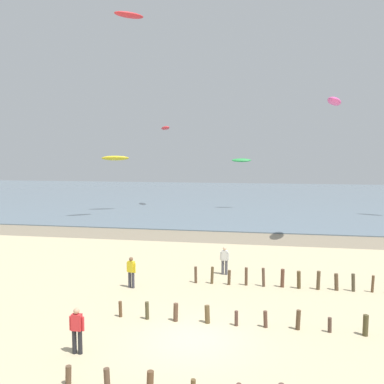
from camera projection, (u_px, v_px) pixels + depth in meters
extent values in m
plane|color=#C6B58C|center=(193.00, 338.00, 16.04)|extent=(160.00, 160.00, 0.00)
cube|color=gray|center=(234.00, 238.00, 35.80)|extent=(120.00, 5.16, 0.01)
cube|color=slate|center=(250.00, 196.00, 72.62)|extent=(160.00, 70.00, 0.10)
cylinder|color=brown|center=(68.00, 375.00, 12.76)|extent=(0.21, 0.19, 0.62)
cylinder|color=brown|center=(107.00, 379.00, 12.51)|extent=(0.21, 0.19, 0.67)
cylinder|color=brown|center=(150.00, 382.00, 12.30)|extent=(0.23, 0.24, 0.70)
cylinder|color=brown|center=(120.00, 309.00, 18.16)|extent=(0.16, 0.16, 0.71)
cylinder|color=#4C462D|center=(147.00, 311.00, 17.88)|extent=(0.18, 0.20, 0.79)
cylinder|color=brown|center=(176.00, 312.00, 17.68)|extent=(0.22, 0.22, 0.80)
cylinder|color=brown|center=(207.00, 314.00, 17.49)|extent=(0.25, 0.25, 0.78)
cylinder|color=brown|center=(236.00, 318.00, 17.21)|extent=(0.16, 0.17, 0.64)
cylinder|color=brown|center=(265.00, 319.00, 17.04)|extent=(0.20, 0.18, 0.71)
cylinder|color=brown|center=(298.00, 320.00, 16.81)|extent=(0.21, 0.20, 0.84)
cylinder|color=brown|center=(330.00, 325.00, 16.56)|extent=(0.17, 0.17, 0.62)
cylinder|color=#494227|center=(366.00, 325.00, 16.25)|extent=(0.23, 0.25, 0.86)
cylinder|color=brown|center=(196.00, 275.00, 23.04)|extent=(0.18, 0.19, 0.94)
cylinder|color=brown|center=(212.00, 275.00, 22.88)|extent=(0.20, 0.18, 0.97)
cylinder|color=brown|center=(229.00, 277.00, 22.70)|extent=(0.19, 0.18, 0.84)
cylinder|color=brown|center=(246.00, 276.00, 22.58)|extent=(0.16, 0.20, 1.02)
cylinder|color=brown|center=(263.00, 277.00, 22.39)|extent=(0.20, 0.19, 1.04)
cylinder|color=brown|center=(282.00, 278.00, 22.26)|extent=(0.22, 0.24, 1.02)
cylinder|color=brown|center=(299.00, 280.00, 22.04)|extent=(0.23, 0.25, 0.98)
cylinder|color=brown|center=(318.00, 280.00, 21.86)|extent=(0.21, 0.22, 1.02)
cylinder|color=brown|center=(336.00, 282.00, 21.76)|extent=(0.25, 0.24, 0.92)
cylinder|color=#4B4331|center=(353.00, 283.00, 21.59)|extent=(0.22, 0.19, 0.96)
cylinder|color=brown|center=(373.00, 284.00, 21.42)|extent=(0.17, 0.17, 0.91)
cylinder|color=#383842|center=(133.00, 280.00, 22.12)|extent=(0.16, 0.16, 0.88)
cylinder|color=#383842|center=(130.00, 280.00, 22.21)|extent=(0.16, 0.16, 0.88)
cube|color=yellow|center=(131.00, 267.00, 22.10)|extent=(0.41, 0.31, 0.60)
sphere|color=brown|center=(131.00, 259.00, 22.07)|extent=(0.22, 0.22, 0.22)
cylinder|color=yellow|center=(135.00, 268.00, 22.00)|extent=(0.09, 0.09, 0.52)
cylinder|color=yellow|center=(127.00, 267.00, 22.21)|extent=(0.09, 0.09, 0.52)
cylinder|color=#232328|center=(80.00, 342.00, 14.74)|extent=(0.16, 0.16, 0.88)
cylinder|color=#232328|center=(74.00, 342.00, 14.77)|extent=(0.16, 0.16, 0.88)
cube|color=red|center=(77.00, 322.00, 14.69)|extent=(0.37, 0.23, 0.60)
sphere|color=tan|center=(76.00, 311.00, 14.65)|extent=(0.22, 0.22, 0.22)
cylinder|color=red|center=(83.00, 324.00, 14.66)|extent=(0.09, 0.09, 0.52)
cylinder|color=red|center=(71.00, 323.00, 14.73)|extent=(0.09, 0.09, 0.52)
cylinder|color=#4C4C56|center=(223.00, 267.00, 24.69)|extent=(0.16, 0.16, 0.88)
cylinder|color=#4C4C56|center=(226.00, 267.00, 24.63)|extent=(0.16, 0.16, 0.88)
cube|color=white|center=(225.00, 255.00, 24.60)|extent=(0.38, 0.25, 0.60)
sphere|color=beige|center=(225.00, 249.00, 24.56)|extent=(0.22, 0.22, 0.22)
cylinder|color=white|center=(221.00, 256.00, 24.66)|extent=(0.09, 0.09, 0.52)
cylinder|color=white|center=(229.00, 256.00, 24.54)|extent=(0.09, 0.09, 0.52)
ellipsoid|color=red|center=(129.00, 15.00, 41.94)|extent=(3.14, 2.74, 0.61)
ellipsoid|color=yellow|center=(115.00, 158.00, 52.41)|extent=(3.68, 2.30, 0.84)
ellipsoid|color=#E54C99|center=(334.00, 101.00, 32.72)|extent=(1.77, 3.55, 0.81)
ellipsoid|color=green|center=(241.00, 160.00, 54.26)|extent=(2.70, 1.28, 0.66)
ellipsoid|color=red|center=(165.00, 128.00, 56.91)|extent=(2.25, 3.29, 0.57)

